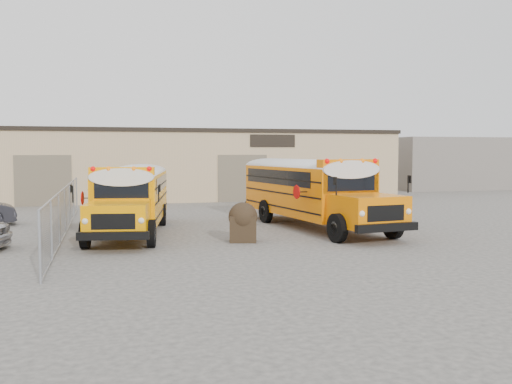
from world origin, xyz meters
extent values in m
plane|color=#474541|center=(0.00, 0.00, 0.00)|extent=(120.00, 120.00, 0.00)
cube|color=tan|center=(0.00, 20.00, 2.25)|extent=(30.00, 10.00, 4.50)
cube|color=black|center=(0.00, 20.00, 4.55)|extent=(30.20, 10.20, 0.25)
cube|color=black|center=(6.00, 14.98, 3.90)|extent=(3.00, 0.08, 0.80)
cube|color=brown|center=(-8.00, 14.98, 1.50)|extent=(3.20, 0.08, 3.00)
cube|color=brown|center=(4.00, 14.98, 1.50)|extent=(3.20, 0.08, 3.00)
cylinder|color=#95989D|center=(-6.00, -6.00, 0.90)|extent=(0.07, 0.07, 1.80)
cylinder|color=#95989D|center=(-6.00, -3.00, 0.90)|extent=(0.07, 0.07, 1.80)
cylinder|color=#95989D|center=(-6.00, 0.00, 0.90)|extent=(0.07, 0.07, 1.80)
cylinder|color=#95989D|center=(-6.00, 3.00, 0.90)|extent=(0.07, 0.07, 1.80)
cylinder|color=#95989D|center=(-6.00, 6.00, 0.90)|extent=(0.07, 0.07, 1.80)
cylinder|color=#95989D|center=(-6.00, 9.00, 0.90)|extent=(0.07, 0.07, 1.80)
cylinder|color=#95989D|center=(-6.00, 12.00, 0.90)|extent=(0.07, 0.07, 1.80)
cylinder|color=#95989D|center=(-6.00, 3.00, 1.78)|extent=(0.05, 18.00, 0.05)
cylinder|color=#95989D|center=(-6.00, 3.00, 0.05)|extent=(0.05, 18.00, 0.05)
cube|color=#95989D|center=(-6.00, 3.00, 0.90)|extent=(0.02, 18.00, 1.70)
cube|color=gray|center=(24.00, 24.00, 2.20)|extent=(10.00, 8.00, 4.40)
cube|color=#FF9B00|center=(-2.52, 8.47, 1.40)|extent=(3.33, 7.14, 1.85)
cube|color=#FF9B00|center=(-3.22, 4.09, 0.99)|extent=(2.28, 2.28, 1.04)
cube|color=black|center=(-3.06, 5.09, 1.92)|extent=(1.84, 0.35, 0.68)
cube|color=silver|center=(-2.52, 8.47, 2.46)|extent=(3.34, 7.21, 0.36)
cube|color=#FF9B00|center=(-3.03, 5.30, 2.49)|extent=(2.26, 0.80, 0.33)
sphere|color=#E50705|center=(-4.00, 5.24, 2.59)|extent=(0.18, 0.18, 0.18)
sphere|color=#E50705|center=(-2.12, 4.94, 2.59)|extent=(0.18, 0.18, 0.18)
sphere|color=orange|center=(-3.48, 5.16, 2.59)|extent=(0.18, 0.18, 0.18)
sphere|color=orange|center=(-2.64, 5.03, 2.59)|extent=(0.18, 0.18, 0.18)
cube|color=black|center=(-3.39, 3.04, 0.58)|extent=(2.22, 0.55, 0.25)
cube|color=black|center=(-1.96, 11.91, 0.58)|extent=(2.22, 0.53, 0.25)
cube|color=black|center=(-2.52, 8.47, 1.33)|extent=(3.34, 7.01, 0.05)
cube|color=black|center=(-2.47, 8.74, 1.92)|extent=(3.18, 6.08, 0.56)
cylinder|color=black|center=(-4.27, 4.36, 0.47)|extent=(0.40, 0.97, 0.94)
cylinder|color=black|center=(-2.15, 4.02, 0.47)|extent=(0.40, 0.97, 0.94)
cylinder|color=black|center=(-3.36, 10.00, 0.47)|extent=(0.40, 0.97, 0.94)
cylinder|color=black|center=(-1.24, 9.65, 0.47)|extent=(0.40, 0.97, 0.94)
cylinder|color=#BF0505|center=(-4.41, 6.39, 1.51)|extent=(0.11, 0.50, 0.51)
cube|color=orange|center=(3.07, 8.77, 1.53)|extent=(3.48, 7.79, 2.03)
cube|color=orange|center=(3.73, 3.97, 1.08)|extent=(2.45, 2.45, 1.14)
cube|color=black|center=(3.58, 5.06, 2.10)|extent=(2.02, 0.34, 0.74)
cube|color=silver|center=(3.07, 8.77, 2.69)|extent=(3.49, 7.87, 0.40)
cube|color=orange|center=(3.55, 5.29, 2.72)|extent=(2.47, 0.82, 0.36)
sphere|color=#E50705|center=(2.55, 4.92, 2.84)|extent=(0.20, 0.20, 0.20)
sphere|color=#E50705|center=(4.61, 5.21, 2.84)|extent=(0.20, 0.20, 0.20)
sphere|color=orange|center=(3.11, 5.00, 2.84)|extent=(0.20, 0.20, 0.20)
sphere|color=orange|center=(4.04, 5.13, 2.84)|extent=(0.20, 0.20, 0.20)
cube|color=black|center=(3.89, 2.81, 0.63)|extent=(2.43, 0.55, 0.28)
cube|color=black|center=(2.54, 12.55, 0.63)|extent=(2.43, 0.53, 0.28)
cube|color=black|center=(3.07, 8.77, 1.45)|extent=(3.50, 7.64, 0.06)
cube|color=black|center=(3.03, 9.06, 2.10)|extent=(3.34, 6.62, 0.61)
cylinder|color=black|center=(2.55, 3.91, 0.51)|extent=(0.41, 1.06, 1.03)
cylinder|color=black|center=(4.88, 4.23, 0.51)|extent=(0.41, 1.06, 1.03)
cylinder|color=black|center=(1.69, 10.10, 0.51)|extent=(0.41, 1.06, 1.03)
cylinder|color=black|center=(4.03, 10.42, 0.51)|extent=(0.41, 1.06, 1.03)
cylinder|color=#BF0505|center=(1.75, 5.99, 1.65)|extent=(0.11, 0.55, 0.55)
cube|color=black|center=(0.23, -0.88, 0.47)|extent=(1.10, 1.03, 0.93)
sphere|color=black|center=(0.23, -0.88, 0.89)|extent=(1.03, 1.03, 1.03)
camera|label=1|loc=(-4.43, -20.37, 3.16)|focal=40.00mm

